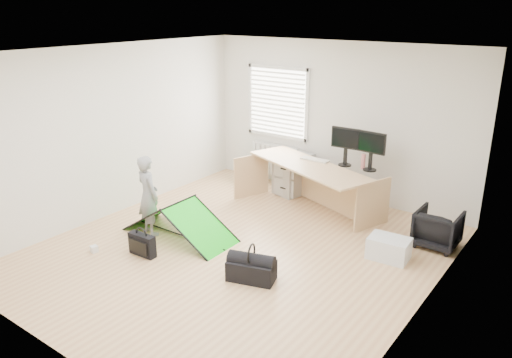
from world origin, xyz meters
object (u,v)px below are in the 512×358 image
Objects in this scene: storage_crate at (389,248)px; office_chair at (438,228)px; laptop_bag at (142,245)px; duffel_bag at (251,271)px; thermos at (363,161)px; monitor_right at (371,156)px; desk at (307,188)px; monitor_left at (346,152)px; kite at (179,219)px; filing_cabinet at (294,174)px; person at (148,195)px.

office_chair is at bearing 61.86° from storage_crate.
laptop_bag reaches higher than duffel_bag.
thermos is 0.45× the size of storage_crate.
monitor_right is at bearing -8.38° from thermos.
desk reaches higher than laptop_bag.
thermos is at bearing 0.82° from monitor_left.
office_chair is 0.35× the size of kite.
monitor_right is 1.16× the size of laptop_bag.
storage_crate is at bearing -4.51° from desk.
desk is at bearing 67.25° from laptop_bag.
office_chair is 1.44× the size of laptop_bag.
kite is (-1.01, -1.96, -0.13)m from desk.
filing_cabinet is 0.43× the size of kite.
kite is (-1.51, -2.28, -0.76)m from monitor_left.
kite is at bearing -97.41° from desk.
thermos reaches higher than storage_crate.
storage_crate is at bearing 35.86° from duffel_bag.
thermos reaches higher than kite.
laptop_bag is 1.63m from duffel_bag.
thermos reaches higher than office_chair.
desk is 1.94m from storage_crate.
monitor_right is at bearing 126.55° from storage_crate.
monitor_right is at bearing 48.74° from kite.
desk is at bearing -149.98° from monitor_left.
person is (-1.43, -2.15, 0.21)m from desk.
duffel_bag is (-1.56, -2.30, -0.14)m from office_chair.
monitor_right reaches higher than laptop_bag.
person is at bearing -130.57° from monitor_left.
monitor_right is 0.17m from thermos.
storage_crate is at bearing -141.36° from person.
office_chair is at bearing 37.61° from laptop_bag.
storage_crate is 1.29× the size of laptop_bag.
storage_crate is (2.77, 1.16, -0.12)m from kite.
thermos is 3.36m from person.
desk is 2.89m from laptop_bag.
duffel_bag is (-0.20, -2.68, -0.79)m from thermos.
office_chair is (2.78, -0.60, -0.10)m from filing_cabinet.
thermos is 3.61m from laptop_bag.
filing_cabinet is at bearing -91.03° from person.
office_chair is at bearing 18.82° from desk.
storage_crate is 3.34m from laptop_bag.
office_chair is at bearing 30.30° from kite.
monitor_left is at bearing 138.41° from storage_crate.
kite is (-1.94, -2.28, -0.76)m from monitor_right.
thermos is 0.41× the size of office_chair.
storage_crate is (3.18, 1.36, -0.46)m from person.
desk is 1.36× the size of kite.
duffel_bag is (1.22, -2.90, -0.24)m from filing_cabinet.
monitor_right reaches higher than kite.
person is 2.28× the size of storage_crate.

